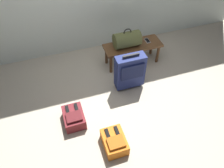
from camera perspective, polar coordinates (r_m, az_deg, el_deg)
name	(u,v)px	position (r m, az deg, el deg)	size (l,w,h in m)	color
ground_plane	(124,104)	(3.39, 3.08, -5.26)	(6.60, 6.60, 0.00)	#B2A893
bench	(133,48)	(3.89, 5.36, 9.35)	(1.00, 0.36, 0.39)	brown
duffel_bag_olive	(127,40)	(3.74, 3.90, 11.38)	(0.44, 0.26, 0.34)	#51562D
cell_phone	(147,41)	(3.97, 9.10, 11.01)	(0.07, 0.14, 0.01)	silver
suitcase_upright_navy	(130,71)	(3.41, 4.64, 3.32)	(0.46, 0.20, 0.66)	navy
backpack_maroon	(74,117)	(3.18, -9.81, -8.47)	(0.28, 0.38, 0.21)	maroon
backpack_orange	(114,142)	(2.93, 0.63, -14.69)	(0.28, 0.38, 0.21)	orange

